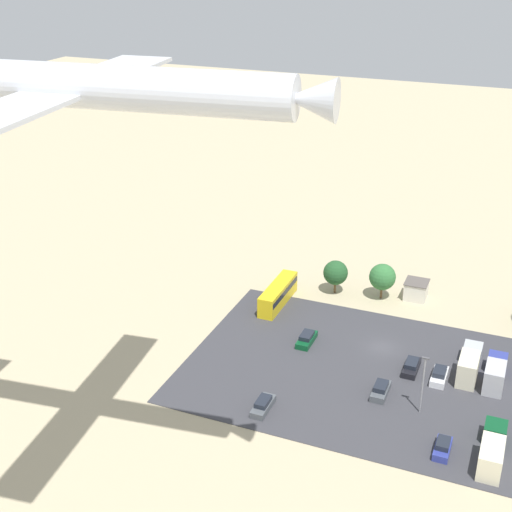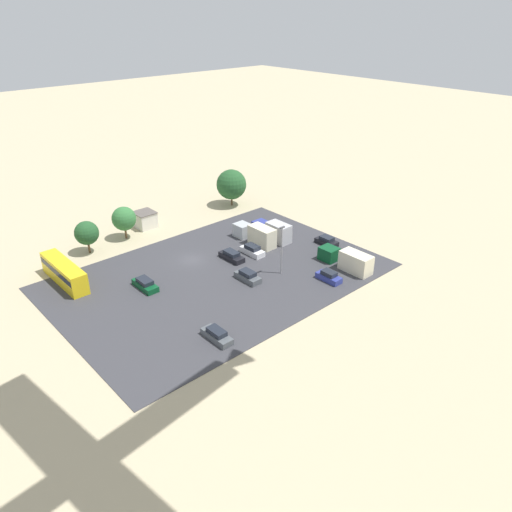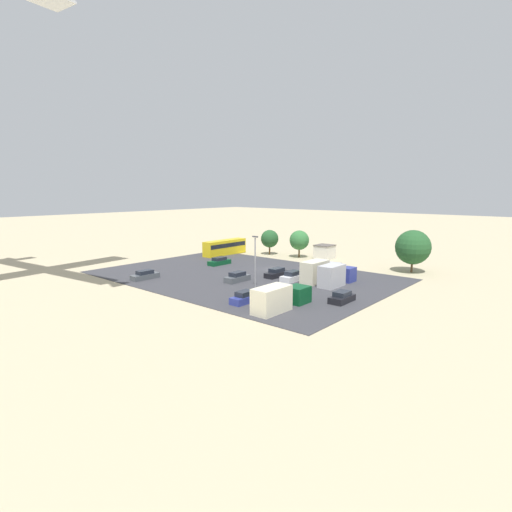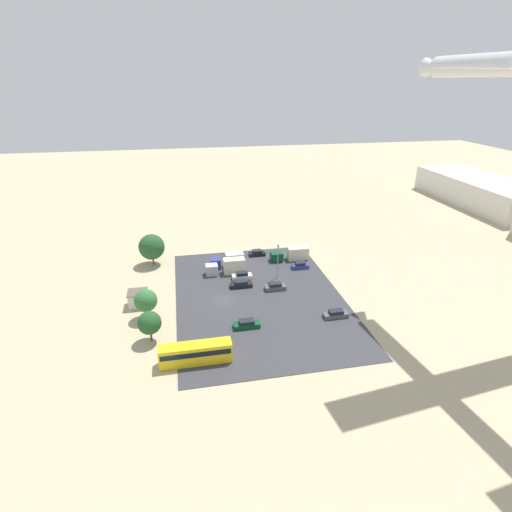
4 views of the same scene
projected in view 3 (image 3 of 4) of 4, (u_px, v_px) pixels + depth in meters
The scene contains 18 objects.
ground_plane at pixel (270, 270), 73.55m from camera, with size 400.00×400.00×0.00m, color tan.
parking_lot_surface at pixel (243, 276), 68.16m from camera, with size 48.62×33.59×0.08m.
shed_building at pixel (325, 252), 84.95m from camera, with size 3.64×3.80×3.01m.
bus at pixel (225, 247), 90.05m from camera, with size 2.52×11.34×3.30m.
parked_car_0 at pixel (292, 277), 63.98m from camera, with size 1.86×4.46×1.62m.
parked_car_1 at pixel (145, 275), 65.23m from camera, with size 1.72×4.66×1.47m.
parked_car_2 at pixel (342, 298), 51.84m from camera, with size 1.93×4.05×1.44m.
parked_car_3 at pixel (244, 298), 51.50m from camera, with size 1.72×4.03×1.56m.
parked_car_4 at pixel (237, 277), 63.52m from camera, with size 1.82×4.44×1.56m.
parked_car_5 at pixel (277, 273), 67.06m from camera, with size 1.84×4.73×1.48m.
parked_car_6 at pixel (219, 261), 77.98m from camera, with size 1.86×4.76×1.49m.
parked_truck_0 at pixel (320, 271), 63.70m from camera, with size 2.43×9.00×3.46m.
parked_truck_1 at pixel (279, 298), 48.46m from camera, with size 2.48×9.37×3.10m.
parked_truck_2 at pixel (336, 275), 60.97m from camera, with size 2.46×7.99×3.32m.
tree_near_shed at pixel (413, 247), 70.51m from camera, with size 6.12×6.12×7.57m.
tree_apron_mid at pixel (270, 239), 90.49m from camera, with size 4.00×4.00×5.61m.
tree_apron_far at pixel (299, 240), 86.42m from camera, with size 4.25×4.25×5.91m.
light_pole_lot_centre at pixel (255, 260), 58.15m from camera, with size 0.90×0.28×7.86m.
Camera 3 is at (-45.16, 56.35, 14.44)m, focal length 28.00 mm.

